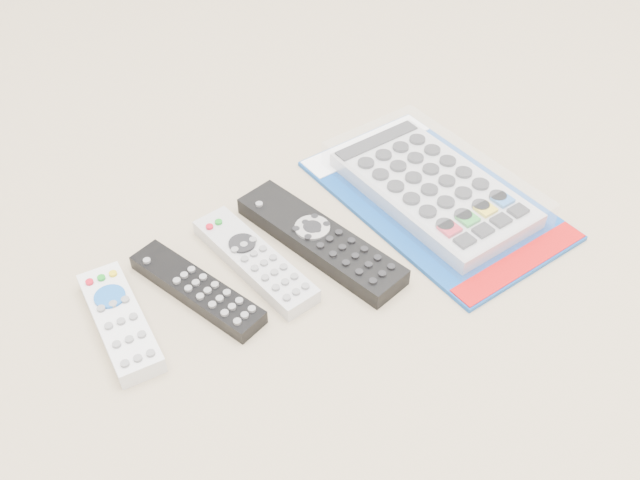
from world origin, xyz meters
TOP-DOWN VIEW (x-y plane):
  - remote_small_grey at (-0.22, 0.01)m, footprint 0.07×0.16m
  - remote_slim_black at (-0.14, 0.00)m, footprint 0.07×0.18m
  - remote_silver_dvd at (-0.06, -0.00)m, footprint 0.05×0.19m
  - remote_large_black at (0.02, -0.03)m, footprint 0.08×0.24m
  - jumbo_remote_packaged at (0.19, -0.05)m, footprint 0.22×0.34m

SIDE VIEW (x-z plane):
  - remote_slim_black at x=-0.14m, z-range 0.00..0.02m
  - remote_silver_dvd at x=-0.06m, z-range 0.00..0.02m
  - remote_small_grey at x=-0.22m, z-range 0.00..0.02m
  - remote_large_black at x=0.02m, z-range 0.00..0.02m
  - jumbo_remote_packaged at x=0.19m, z-range 0.00..0.04m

